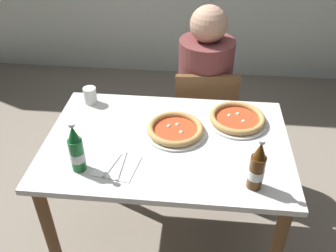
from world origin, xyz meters
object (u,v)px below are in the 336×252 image
Objects in this scene: beer_bottle_center at (257,168)px; paper_cup at (90,95)px; beer_bottle_left at (76,151)px; pizza_marinara_far at (175,130)px; dining_table_main at (167,158)px; pizza_margherita_near at (237,119)px; diner_seated at (204,100)px; napkin_with_cutlery at (117,165)px; chair_behind_table at (203,117)px.

paper_cup is at bearing 146.37° from beer_bottle_center.
pizza_marinara_far is at bearing 36.94° from beer_bottle_left.
dining_table_main is at bearing -119.64° from pizza_marinara_far.
dining_table_main is 0.42m from pizza_margherita_near.
pizza_margherita_near is at bearing -69.70° from diner_seated.
diner_seated is 4.89× the size of beer_bottle_center.
beer_bottle_center reaches higher than paper_cup.
beer_bottle_left is 0.19m from napkin_with_cutlery.
diner_seated is 4.89× the size of beer_bottle_left.
dining_table_main is 0.32m from napkin_with_cutlery.
paper_cup is at bearing 20.92° from chair_behind_table.
paper_cup is (-0.65, -0.31, 0.32)m from chair_behind_table.
pizza_margherita_near is 0.82m from paper_cup.
pizza_margherita_near and pizza_marinara_far have the same top height.
chair_behind_table is 1.08m from beer_bottle_left.
chair_behind_table is at bearing 25.65° from paper_cup.
pizza_marinara_far is at bearing 70.33° from chair_behind_table.
dining_table_main is at bearing -104.92° from diner_seated.
beer_bottle_left reaches higher than chair_behind_table.
beer_bottle_center is at bearing -76.67° from diner_seated.
chair_behind_table reaches higher than paper_cup.
dining_table_main is 0.15m from pizza_marinara_far.
beer_bottle_left and beer_bottle_center have the same top height.
pizza_margherita_near is at bearing 21.95° from pizza_marinara_far.
pizza_margherita_near is at bearing 107.09° from chair_behind_table.
chair_behind_table is at bearing -83.40° from diner_seated.
beer_bottle_left reaches higher than dining_table_main.
diner_seated is 3.81× the size of pizza_margherita_near.
beer_bottle_center reaches higher than napkin_with_cutlery.
pizza_marinara_far is at bearing -103.21° from diner_seated.
diner_seated reaches higher than paper_cup.
dining_table_main is 0.53m from beer_bottle_center.
dining_table_main is at bearing 145.36° from beer_bottle_center.
pizza_marinara_far is (-0.31, -0.13, 0.00)m from pizza_margherita_near.
pizza_margherita_near is 1.03× the size of pizza_marinara_far.
diner_seated is 0.96m from napkin_with_cutlery.
pizza_marinara_far is 1.25× the size of beer_bottle_left.
pizza_margherita_near is (0.17, -0.47, 0.19)m from diner_seated.
diner_seated reaches higher than dining_table_main.
dining_table_main is 1.41× the size of chair_behind_table.
beer_bottle_center is at bearing -34.64° from dining_table_main.
pizza_marinara_far is 1.49× the size of napkin_with_cutlery.
paper_cup is (-0.82, 0.11, 0.03)m from pizza_margherita_near.
napkin_with_cutlery is at bearing -134.50° from dining_table_main.
diner_seated is at bearing 76.79° from pizza_marinara_far.
dining_table_main is 5.77× the size of napkin_with_cutlery.
napkin_with_cutlery is at bearing -144.34° from pizza_margherita_near.
pizza_marinara_far is at bearing 48.42° from napkin_with_cutlery.
diner_seated reaches higher than pizza_marinara_far.
chair_behind_table is 0.98m from beer_bottle_center.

